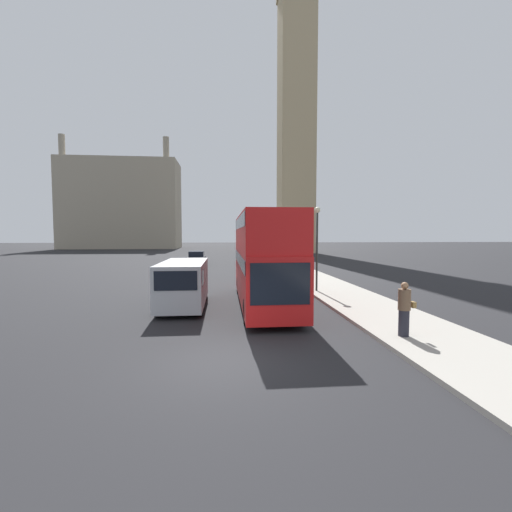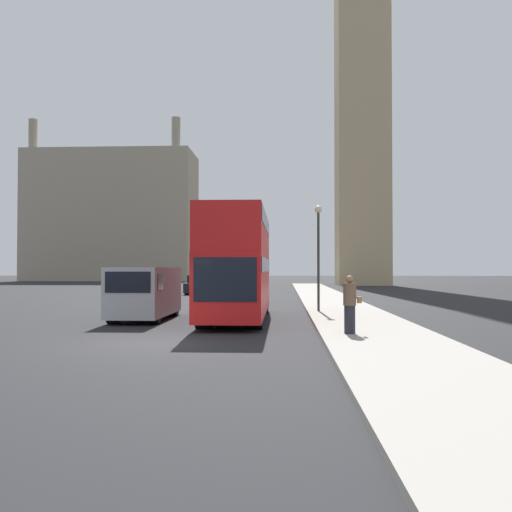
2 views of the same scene
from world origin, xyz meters
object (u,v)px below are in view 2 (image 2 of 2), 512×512
Objects in this scene: pedestrian at (350,305)px; parked_sedan at (199,286)px; street_lamp at (318,240)px; clock_tower at (361,25)px; white_van at (145,292)px; red_double_decker_bus at (237,261)px.

pedestrian reaches higher than parked_sedan.
clock_tower is at bearing 79.71° from street_lamp.
red_double_decker_bus is at bearing 1.81° from white_van.
clock_tower reaches higher than pedestrian.
pedestrian is at bearing -36.97° from white_van.
clock_tower is at bearing 81.80° from pedestrian.
pedestrian is at bearing -87.54° from street_lamp.
pedestrian is (7.94, -5.98, -0.15)m from white_van.
street_lamp is 1.09× the size of parked_sedan.
clock_tower is 11.95× the size of white_van.
white_van reaches higher than pedestrian.
red_double_decker_bus is at bearing -103.57° from clock_tower.
street_lamp is at bearing -66.90° from parked_sedan.
red_double_decker_bus is 1.84× the size of white_van.
pedestrian is 0.36× the size of street_lamp.
parked_sedan is (-17.39, -26.31, -33.27)m from clock_tower.
pedestrian is 9.73m from street_lamp.
clock_tower is 56.70m from street_lamp.
pedestrian is 0.39× the size of parked_sedan.
pedestrian is at bearing -56.63° from red_double_decker_bus.
red_double_decker_bus is 5.65× the size of pedestrian.
street_lamp reaches higher than parked_sedan.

